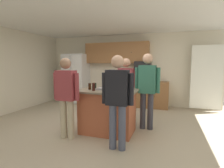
% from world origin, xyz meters
% --- Properties ---
extents(floor, '(7.04, 7.04, 0.00)m').
position_xyz_m(floor, '(0.00, 0.00, 0.00)').
color(floor, '#B7A88E').
rests_on(floor, ground).
extents(ceiling, '(7.04, 7.04, 0.00)m').
position_xyz_m(ceiling, '(0.00, 0.00, 2.60)').
color(ceiling, white).
extents(back_wall, '(6.40, 0.10, 2.60)m').
position_xyz_m(back_wall, '(0.00, 2.80, 1.30)').
color(back_wall, beige).
rests_on(back_wall, ground).
extents(french_door_window_panel, '(0.90, 0.06, 2.00)m').
position_xyz_m(french_door_window_panel, '(2.60, 2.40, 1.10)').
color(french_door_window_panel, white).
rests_on(french_door_window_panel, ground).
extents(cabinet_run_upper, '(2.40, 0.38, 0.75)m').
position_xyz_m(cabinet_run_upper, '(-0.40, 2.60, 1.93)').
color(cabinet_run_upper, '#936038').
extents(cabinet_run_lower, '(1.80, 0.63, 0.90)m').
position_xyz_m(cabinet_run_lower, '(0.60, 2.48, 0.45)').
color(cabinet_run_lower, '#936038').
rests_on(cabinet_run_lower, ground).
extents(refrigerator, '(0.89, 0.76, 1.90)m').
position_xyz_m(refrigerator, '(-2.00, 2.38, 0.95)').
color(refrigerator, white).
rests_on(refrigerator, ground).
extents(microwave_over_range, '(0.56, 0.40, 0.32)m').
position_xyz_m(microwave_over_range, '(0.60, 2.50, 1.45)').
color(microwave_over_range, black).
extents(kitchen_island, '(1.26, 0.87, 0.95)m').
position_xyz_m(kitchen_island, '(0.23, -0.16, 0.48)').
color(kitchen_island, '#AD5638').
rests_on(kitchen_island, ground).
extents(person_guest_right, '(0.57, 0.22, 1.66)m').
position_xyz_m(person_guest_right, '(0.67, -0.86, 0.96)').
color(person_guest_right, '#4C5166').
rests_on(person_guest_right, ground).
extents(person_elder_center, '(0.57, 0.22, 1.63)m').
position_xyz_m(person_elder_center, '(-0.44, -0.72, 0.94)').
color(person_elder_center, tan).
rests_on(person_elder_center, ground).
extents(person_host_foreground, '(0.57, 0.22, 1.66)m').
position_xyz_m(person_host_foreground, '(0.46, 0.61, 0.96)').
color(person_host_foreground, '#232D4C').
rests_on(person_host_foreground, ground).
extents(person_guest_left, '(0.57, 0.23, 1.75)m').
position_xyz_m(person_guest_left, '(1.03, 0.30, 1.02)').
color(person_guest_left, '#383842').
rests_on(person_guest_left, ground).
extents(mug_ceramic_white, '(0.13, 0.09, 0.10)m').
position_xyz_m(mug_ceramic_white, '(0.65, -0.40, 1.01)').
color(mug_ceramic_white, white).
rests_on(mug_ceramic_white, kitchen_island).
extents(glass_dark_ale, '(0.06, 0.06, 0.12)m').
position_xyz_m(glass_dark_ale, '(-0.13, -0.02, 1.02)').
color(glass_dark_ale, black).
rests_on(glass_dark_ale, kitchen_island).
extents(glass_short_whisky, '(0.06, 0.06, 0.14)m').
position_xyz_m(glass_short_whisky, '(-0.16, -0.23, 1.02)').
color(glass_short_whisky, black).
rests_on(glass_short_whisky, kitchen_island).
extents(tumbler_amber, '(0.06, 0.06, 0.17)m').
position_xyz_m(tumbler_amber, '(-0.00, -0.38, 1.04)').
color(tumbler_amber, black).
rests_on(tumbler_amber, kitchen_island).
extents(serving_tray, '(0.44, 0.30, 0.04)m').
position_xyz_m(serving_tray, '(0.22, -0.13, 0.98)').
color(serving_tray, '#B7B7BC').
rests_on(serving_tray, kitchen_island).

